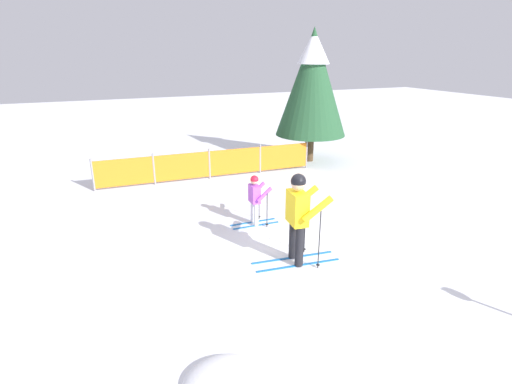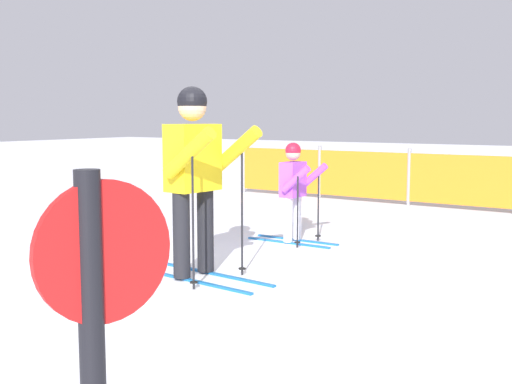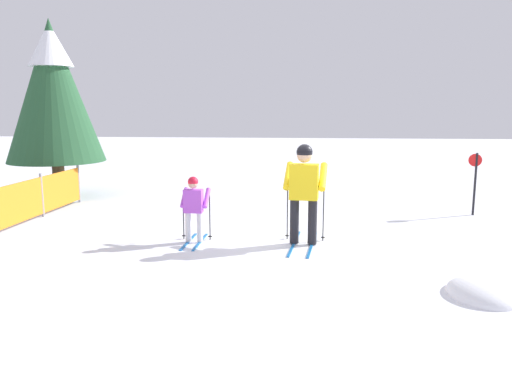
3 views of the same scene
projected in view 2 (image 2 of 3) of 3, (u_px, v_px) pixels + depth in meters
The scene contains 4 objects.
ground_plane at pixel (209, 279), 5.88m from camera, with size 60.00×60.00×0.00m, color white.
skier_adult at pixel (195, 164), 5.86m from camera, with size 1.69×0.79×1.76m.
skier_child at pixel (294, 184), 7.54m from camera, with size 1.12×0.56×1.18m.
safety_fence at pixel (409, 177), 10.72m from camera, with size 6.87×0.30×0.96m.
Camera 2 is at (3.48, -4.59, 1.49)m, focal length 45.00 mm.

